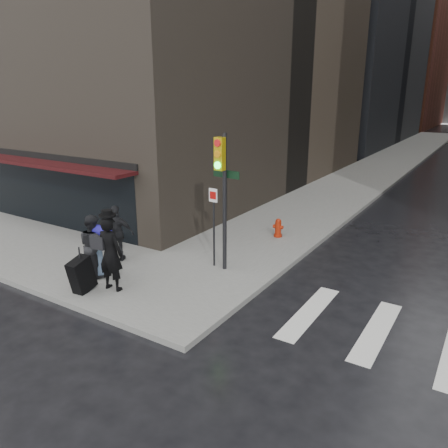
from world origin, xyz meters
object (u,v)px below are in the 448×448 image
(man_overcoat, at_px, (104,257))
(fire_hydrant, at_px, (278,229))
(man_greycoat, at_px, (117,233))
(traffic_light, at_px, (222,184))
(man_jeans, at_px, (94,245))

(man_overcoat, bearing_deg, fire_hydrant, -113.32)
(man_greycoat, xyz_separation_m, traffic_light, (3.07, 1.09, 1.67))
(traffic_light, xyz_separation_m, fire_hydrant, (0.09, 3.57, -2.23))
(man_overcoat, bearing_deg, traffic_light, -129.96)
(man_overcoat, bearing_deg, man_jeans, -34.65)
(traffic_light, bearing_deg, man_overcoat, -118.28)
(man_greycoat, height_order, traffic_light, traffic_light)
(man_greycoat, bearing_deg, traffic_light, 169.91)
(man_overcoat, relative_size, traffic_light, 0.56)
(man_jeans, height_order, man_greycoat, man_jeans)
(man_overcoat, relative_size, fire_hydrant, 3.28)
(man_overcoat, height_order, man_greycoat, man_overcoat)
(man_overcoat, relative_size, man_jeans, 1.25)
(man_jeans, distance_m, man_greycoat, 1.16)
(man_overcoat, distance_m, man_jeans, 1.12)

